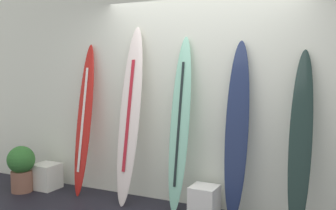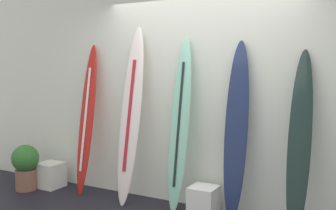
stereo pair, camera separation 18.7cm
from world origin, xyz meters
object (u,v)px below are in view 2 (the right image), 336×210
at_px(potted_plant, 26,165).
at_px(surfboard_crimson, 87,119).
at_px(surfboard_seafoam, 180,126).
at_px(display_block_center, 204,201).
at_px(display_block_left, 51,175).
at_px(surfboard_charcoal, 300,142).
at_px(surfboard_ivory, 131,116).
at_px(surfboard_navy, 236,131).

bearing_deg(potted_plant, surfboard_crimson, 21.65).
xyz_separation_m(surfboard_seafoam, potted_plant, (-2.20, -0.34, -0.66)).
height_order(surfboard_crimson, display_block_center, surfboard_crimson).
relative_size(surfboard_crimson, display_block_left, 5.72).
xyz_separation_m(display_block_left, potted_plant, (-0.21, -0.25, 0.17)).
relative_size(surfboard_charcoal, display_block_center, 5.47).
bearing_deg(display_block_center, surfboard_charcoal, 1.86).
bearing_deg(display_block_left, surfboard_ivory, 1.40).
bearing_deg(surfboard_navy, surfboard_seafoam, -176.68).
bearing_deg(surfboard_seafoam, surfboard_ivory, -175.54).
bearing_deg(display_block_center, surfboard_navy, 16.64).
distance_m(surfboard_ivory, surfboard_navy, 1.33).
xyz_separation_m(surfboard_seafoam, surfboard_charcoal, (1.35, -0.03, -0.07)).
relative_size(surfboard_navy, potted_plant, 3.16).
distance_m(surfboard_navy, potted_plant, 2.97).
distance_m(surfboard_navy, surfboard_charcoal, 0.69).
relative_size(surfboard_crimson, potted_plant, 3.18).
bearing_deg(surfboard_ivory, display_block_left, -178.60).
bearing_deg(surfboard_seafoam, potted_plant, -171.31).
height_order(display_block_left, display_block_center, display_block_left).
xyz_separation_m(surfboard_navy, potted_plant, (-2.87, -0.38, -0.64)).
bearing_deg(display_block_left, surfboard_navy, 2.64).
height_order(surfboard_seafoam, surfboard_navy, surfboard_seafoam).
xyz_separation_m(surfboard_ivory, display_block_left, (-1.34, -0.03, -0.91)).
relative_size(surfboard_ivory, surfboard_seafoam, 1.07).
bearing_deg(surfboard_seafoam, display_block_left, -177.60).
height_order(surfboard_ivory, surfboard_charcoal, surfboard_ivory).
bearing_deg(surfboard_navy, potted_plant, -172.56).
xyz_separation_m(surfboard_navy, display_block_left, (-2.67, -0.12, -0.82)).
relative_size(surfboard_seafoam, display_block_left, 5.88).
height_order(surfboard_navy, display_block_left, surfboard_navy).
distance_m(surfboard_crimson, display_block_center, 1.90).
height_order(surfboard_charcoal, display_block_center, surfboard_charcoal).
bearing_deg(surfboard_ivory, surfboard_seafoam, 4.46).
bearing_deg(potted_plant, surfboard_navy, 7.44).
height_order(surfboard_navy, potted_plant, surfboard_navy).
bearing_deg(surfboard_ivory, surfboard_charcoal, 0.64).
xyz_separation_m(surfboard_seafoam, surfboard_navy, (0.67, 0.04, -0.02)).
xyz_separation_m(surfboard_charcoal, display_block_center, (-1.02, -0.03, -0.76)).
distance_m(surfboard_seafoam, display_block_center, 0.90).
bearing_deg(display_block_left, surfboard_seafoam, 2.40).
xyz_separation_m(surfboard_navy, display_block_center, (-0.34, -0.10, -0.82)).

